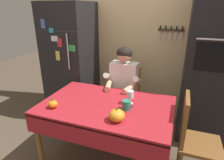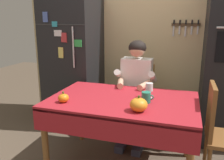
# 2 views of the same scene
# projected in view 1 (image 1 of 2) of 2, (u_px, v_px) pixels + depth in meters

# --- Properties ---
(back_wall_assembly) EXTENTS (3.70, 0.13, 2.60)m
(back_wall_assembly) POSITION_uv_depth(u_px,v_px,m) (139.00, 36.00, 2.93)
(back_wall_assembly) COLOR #D1B784
(back_wall_assembly) RESTS_ON ground
(refrigerator) EXTENTS (0.68, 0.71, 1.80)m
(refrigerator) POSITION_uv_depth(u_px,v_px,m) (71.00, 62.00, 3.05)
(refrigerator) COLOR black
(refrigerator) RESTS_ON ground
(wall_oven) EXTENTS (0.60, 0.64, 2.10)m
(wall_oven) POSITION_uv_depth(u_px,v_px,m) (210.00, 64.00, 2.39)
(wall_oven) COLOR black
(wall_oven) RESTS_ON ground
(dining_table) EXTENTS (1.40, 0.90, 0.74)m
(dining_table) POSITION_uv_depth(u_px,v_px,m) (106.00, 112.00, 2.05)
(dining_table) COLOR brown
(dining_table) RESTS_ON ground
(chair_behind_person) EXTENTS (0.40, 0.40, 0.93)m
(chair_behind_person) POSITION_uv_depth(u_px,v_px,m) (126.00, 94.00, 2.80)
(chair_behind_person) COLOR #9E6B33
(chair_behind_person) RESTS_ON ground
(seated_person) EXTENTS (0.47, 0.55, 1.25)m
(seated_person) POSITION_uv_depth(u_px,v_px,m) (123.00, 85.00, 2.56)
(seated_person) COLOR #38384C
(seated_person) RESTS_ON ground
(chair_right_side) EXTENTS (0.40, 0.40, 0.93)m
(chair_right_side) POSITION_uv_depth(u_px,v_px,m) (193.00, 136.00, 1.89)
(chair_right_side) COLOR brown
(chair_right_side) RESTS_ON ground
(coffee_mug) EXTENTS (0.11, 0.08, 0.10)m
(coffee_mug) POSITION_uv_depth(u_px,v_px,m) (126.00, 105.00, 1.92)
(coffee_mug) COLOR #237F66
(coffee_mug) RESTS_ON dining_table
(wine_glass) EXTENTS (0.07, 0.07, 0.15)m
(wine_glass) POSITION_uv_depth(u_px,v_px,m) (130.00, 95.00, 2.01)
(wine_glass) COLOR white
(wine_glass) RESTS_ON dining_table
(pumpkin_large) EXTENTS (0.10, 0.10, 0.10)m
(pumpkin_large) POSITION_uv_depth(u_px,v_px,m) (53.00, 104.00, 1.95)
(pumpkin_large) COLOR orange
(pumpkin_large) RESTS_ON dining_table
(pumpkin_medium) EXTENTS (0.15, 0.15, 0.14)m
(pumpkin_medium) POSITION_uv_depth(u_px,v_px,m) (117.00, 115.00, 1.72)
(pumpkin_medium) COLOR orange
(pumpkin_medium) RESTS_ON dining_table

